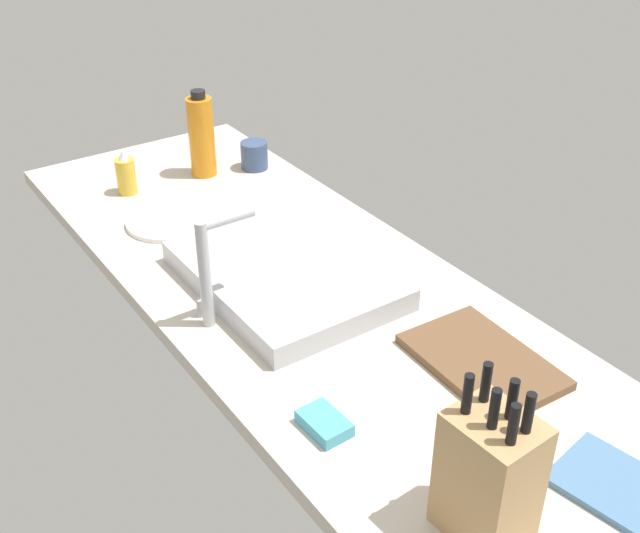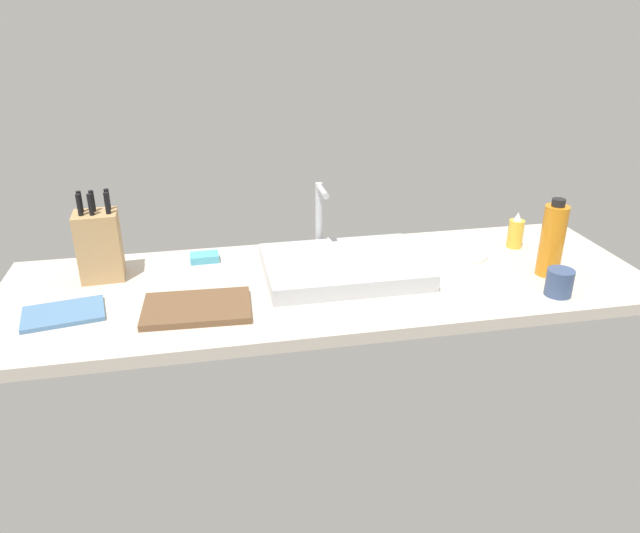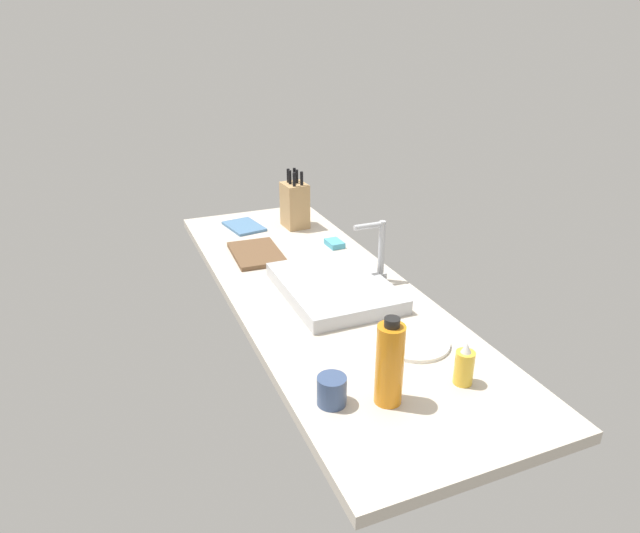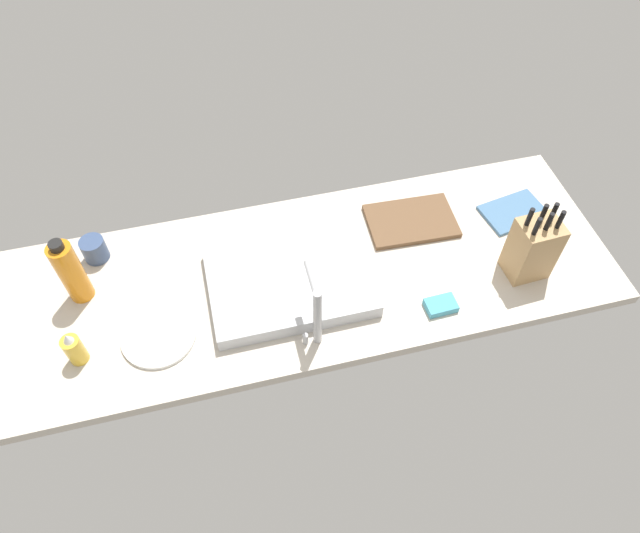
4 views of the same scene
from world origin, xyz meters
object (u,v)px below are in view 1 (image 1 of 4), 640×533
(sink_basin, at_px, (285,275))
(cutting_board, at_px, (482,361))
(water_bottle, at_px, (201,136))
(dinner_plate, at_px, (169,221))
(faucet, at_px, (210,264))
(knife_block, at_px, (489,476))
(dish_towel, at_px, (624,491))
(soap_bottle, at_px, (126,174))
(coffee_mug, at_px, (254,155))
(dish_sponge, at_px, (324,423))

(sink_basin, bearing_deg, cutting_board, -160.86)
(water_bottle, distance_m, dinner_plate, 0.31)
(faucet, height_order, dinner_plate, faucet)
(knife_block, height_order, dish_towel, knife_block)
(soap_bottle, bearing_deg, cutting_board, -166.44)
(faucet, relative_size, coffee_mug, 3.01)
(dish_towel, bearing_deg, faucet, 21.75)
(dinner_plate, xyz_separation_m, dish_towel, (-1.19, -0.20, 0.00))
(knife_block, bearing_deg, dish_towel, -111.65)
(sink_basin, bearing_deg, faucet, 100.56)
(faucet, bearing_deg, knife_block, -173.70)
(dinner_plate, height_order, dish_sponge, dish_sponge)
(knife_block, xyz_separation_m, dish_sponge, (0.30, 0.07, -0.09))
(coffee_mug, relative_size, dish_sponge, 0.85)
(soap_bottle, bearing_deg, dinner_plate, -175.52)
(dinner_plate, bearing_deg, cutting_board, -164.19)
(dinner_plate, bearing_deg, dish_sponge, 172.99)
(knife_block, xyz_separation_m, dish_towel, (-0.08, -0.23, -0.10))
(faucet, distance_m, knife_block, 0.68)
(cutting_board, height_order, dish_sponge, dish_sponge)
(cutting_board, bearing_deg, dinner_plate, 15.81)
(knife_block, bearing_deg, soap_bottle, -3.69)
(knife_block, bearing_deg, water_bottle, -13.20)
(cutting_board, bearing_deg, faucet, 40.19)
(sink_basin, relative_size, coffee_mug, 6.23)
(knife_block, bearing_deg, dish_sponge, 10.00)
(dish_towel, xyz_separation_m, coffee_mug, (1.35, -0.14, 0.03))
(dish_towel, bearing_deg, dinner_plate, 9.35)
(knife_block, distance_m, coffee_mug, 1.33)
(water_bottle, relative_size, dish_sponge, 2.65)
(dinner_plate, bearing_deg, coffee_mug, -64.27)
(dish_towel, xyz_separation_m, dish_sponge, (0.37, 0.30, 0.01))
(water_bottle, bearing_deg, knife_block, 169.91)
(cutting_board, height_order, dish_towel, cutting_board)
(dinner_plate, bearing_deg, soap_bottle, 4.48)
(faucet, relative_size, cutting_board, 0.81)
(knife_block, relative_size, coffee_mug, 3.49)
(dinner_plate, relative_size, dish_towel, 1.04)
(water_bottle, height_order, dish_sponge, water_bottle)
(dish_towel, distance_m, dish_sponge, 0.48)
(coffee_mug, height_order, dish_sponge, coffee_mug)
(faucet, height_order, dish_towel, faucet)
(faucet, distance_m, coffee_mug, 0.75)
(faucet, relative_size, dinner_plate, 1.09)
(faucet, height_order, dish_sponge, faucet)
(water_bottle, bearing_deg, cutting_board, -178.18)
(water_bottle, bearing_deg, dinner_plate, 135.62)
(sink_basin, distance_m, soap_bottle, 0.63)
(faucet, distance_m, water_bottle, 0.71)
(soap_bottle, relative_size, dish_sponge, 1.37)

